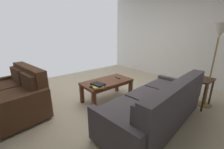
{
  "coord_description": "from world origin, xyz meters",
  "views": [
    {
      "loc": [
        1.71,
        2.3,
        1.5
      ],
      "look_at": [
        0.24,
        0.52,
        0.8
      ],
      "focal_mm": 22.6,
      "sensor_mm": 36.0,
      "label": 1
    }
  ],
  "objects_px": {
    "end_table": "(198,83)",
    "book_stack": "(98,85)",
    "floor_lamp": "(218,38)",
    "loveseat_near": "(17,95)",
    "sofa_main": "(157,106)",
    "coffee_table": "(107,84)",
    "tv_remote": "(118,78)"
  },
  "relations": [
    {
      "from": "loveseat_near",
      "to": "end_table",
      "type": "relative_size",
      "value": 2.54
    },
    {
      "from": "coffee_table",
      "to": "tv_remote",
      "type": "height_order",
      "value": "tv_remote"
    },
    {
      "from": "coffee_table",
      "to": "floor_lamp",
      "type": "distance_m",
      "value": 2.31
    },
    {
      "from": "book_stack",
      "to": "floor_lamp",
      "type": "bearing_deg",
      "value": 143.49
    },
    {
      "from": "end_table",
      "to": "book_stack",
      "type": "distance_m",
      "value": 2.06
    },
    {
      "from": "loveseat_near",
      "to": "tv_remote",
      "type": "distance_m",
      "value": 2.05
    },
    {
      "from": "floor_lamp",
      "to": "tv_remote",
      "type": "bearing_deg",
      "value": -53.58
    },
    {
      "from": "sofa_main",
      "to": "loveseat_near",
      "type": "relative_size",
      "value": 1.39
    },
    {
      "from": "loveseat_near",
      "to": "end_table",
      "type": "bearing_deg",
      "value": 145.53
    },
    {
      "from": "sofa_main",
      "to": "tv_remote",
      "type": "bearing_deg",
      "value": -100.97
    },
    {
      "from": "end_table",
      "to": "book_stack",
      "type": "xyz_separation_m",
      "value": [
        1.7,
        -1.18,
        0.01
      ]
    },
    {
      "from": "loveseat_near",
      "to": "book_stack",
      "type": "xyz_separation_m",
      "value": [
        -1.25,
        0.84,
        0.13
      ]
    },
    {
      "from": "loveseat_near",
      "to": "end_table",
      "type": "height_order",
      "value": "loveseat_near"
    },
    {
      "from": "loveseat_near",
      "to": "floor_lamp",
      "type": "distance_m",
      "value": 3.89
    },
    {
      "from": "end_table",
      "to": "loveseat_near",
      "type": "bearing_deg",
      "value": -34.47
    },
    {
      "from": "sofa_main",
      "to": "end_table",
      "type": "bearing_deg",
      "value": 174.52
    },
    {
      "from": "coffee_table",
      "to": "floor_lamp",
      "type": "relative_size",
      "value": 0.66
    },
    {
      "from": "end_table",
      "to": "floor_lamp",
      "type": "relative_size",
      "value": 0.36
    },
    {
      "from": "end_table",
      "to": "book_stack",
      "type": "bearing_deg",
      "value": -34.76
    },
    {
      "from": "tv_remote",
      "to": "end_table",
      "type": "bearing_deg",
      "value": 126.65
    },
    {
      "from": "floor_lamp",
      "to": "tv_remote",
      "type": "distance_m",
      "value": 2.09
    },
    {
      "from": "end_table",
      "to": "book_stack",
      "type": "height_order",
      "value": "end_table"
    },
    {
      "from": "tv_remote",
      "to": "loveseat_near",
      "type": "bearing_deg",
      "value": -18.94
    },
    {
      "from": "sofa_main",
      "to": "book_stack",
      "type": "relative_size",
      "value": 6.49
    },
    {
      "from": "end_table",
      "to": "sofa_main",
      "type": "bearing_deg",
      "value": -5.48
    },
    {
      "from": "coffee_table",
      "to": "floor_lamp",
      "type": "bearing_deg",
      "value": 133.48
    },
    {
      "from": "end_table",
      "to": "tv_remote",
      "type": "height_order",
      "value": "end_table"
    },
    {
      "from": "loveseat_near",
      "to": "book_stack",
      "type": "height_order",
      "value": "loveseat_near"
    },
    {
      "from": "sofa_main",
      "to": "floor_lamp",
      "type": "height_order",
      "value": "floor_lamp"
    },
    {
      "from": "end_table",
      "to": "tv_remote",
      "type": "xyz_separation_m",
      "value": [
        1.01,
        -1.36,
        -0.02
      ]
    },
    {
      "from": "floor_lamp",
      "to": "book_stack",
      "type": "xyz_separation_m",
      "value": [
        1.8,
        -1.34,
        -0.89
      ]
    },
    {
      "from": "sofa_main",
      "to": "coffee_table",
      "type": "distance_m",
      "value": 1.24
    }
  ]
}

